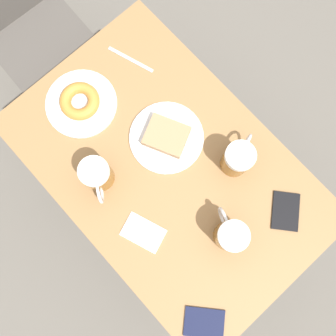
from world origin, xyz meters
TOP-DOWN VIEW (x-y plane):
  - ground_plane at (0.00, 0.00)m, footprint 8.00×8.00m
  - table at (0.00, 0.00)m, footprint 0.70×1.09m
  - chair at (0.00, 0.92)m, footprint 0.41×0.41m
  - plate_with_cake at (0.07, 0.08)m, footprint 0.26×0.26m
  - plate_with_donut at (-0.07, 0.37)m, footprint 0.25×0.25m
  - beer_mug_left at (-0.01, -0.29)m, footprint 0.10×0.14m
  - beer_mug_center at (-0.19, 0.13)m, footprint 0.10×0.13m
  - beer_mug_right at (0.18, -0.13)m, footprint 0.14×0.10m
  - napkin_folded at (-0.20, -0.10)m, footprint 0.13×0.16m
  - fork at (0.17, 0.38)m, footprint 0.07×0.18m
  - passport_near_edge at (0.19, -0.37)m, footprint 0.15×0.15m
  - passport_far_edge at (-0.25, -0.44)m, footprint 0.15×0.15m

SIDE VIEW (x-z plane):
  - ground_plane at x=0.00m, z-range 0.00..0.00m
  - chair at x=0.00m, z-range 0.08..0.99m
  - table at x=0.00m, z-range 0.29..1.00m
  - fork at x=0.17m, z-range 0.71..0.71m
  - napkin_folded at x=-0.20m, z-range 0.71..0.71m
  - passport_near_edge at x=0.19m, z-range 0.71..0.71m
  - passport_far_edge at x=-0.25m, z-range 0.71..0.71m
  - plate_with_cake at x=0.07m, z-range 0.70..0.74m
  - plate_with_donut at x=-0.07m, z-range 0.70..0.75m
  - beer_mug_left at x=-0.01m, z-range 0.71..0.84m
  - beer_mug_center at x=-0.19m, z-range 0.71..0.84m
  - beer_mug_right at x=0.18m, z-range 0.71..0.84m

